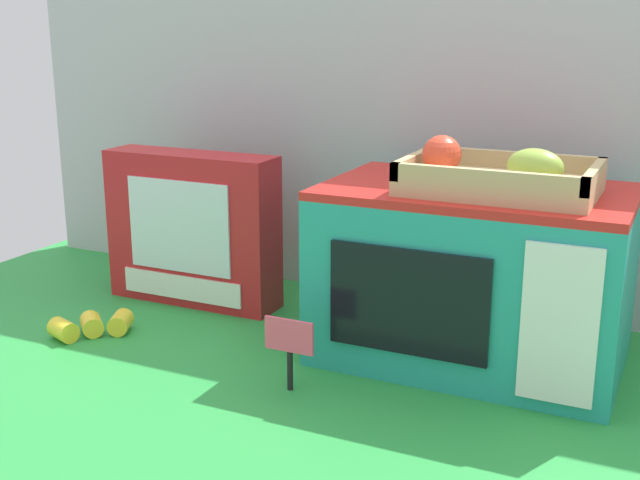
{
  "coord_description": "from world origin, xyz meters",
  "views": [
    {
      "loc": [
        0.41,
        -1.11,
        0.48
      ],
      "look_at": [
        -0.12,
        -0.0,
        0.14
      ],
      "focal_mm": 45.68,
      "sensor_mm": 36.0,
      "label": 1
    }
  ],
  "objects": [
    {
      "name": "display_back_panel",
      "position": [
        0.0,
        0.2,
        0.34
      ],
      "size": [
        1.61,
        0.03,
        0.67
      ],
      "primitive_type": "cube",
      "color": "#B7BABF",
      "rests_on": "ground"
    },
    {
      "name": "price_sign",
      "position": [
        -0.05,
        -0.23,
        0.07
      ],
      "size": [
        0.07,
        0.01,
        0.1
      ],
      "color": "black",
      "rests_on": "ground"
    },
    {
      "name": "toy_microwave",
      "position": [
        0.13,
        -0.02,
        0.13
      ],
      "size": [
        0.42,
        0.27,
        0.25
      ],
      "color": "teal",
      "rests_on": "ground"
    },
    {
      "name": "cookie_set_box",
      "position": [
        -0.37,
        0.02,
        0.13
      ],
      "size": [
        0.31,
        0.08,
        0.26
      ],
      "color": "red",
      "rests_on": "ground"
    },
    {
      "name": "loose_toy_banana",
      "position": [
        -0.42,
        -0.19,
        0.02
      ],
      "size": [
        0.11,
        0.11,
        0.03
      ],
      "color": "yellow",
      "rests_on": "ground"
    },
    {
      "name": "ground_plane",
      "position": [
        0.0,
        0.0,
        0.0
      ],
      "size": [
        1.7,
        1.7,
        0.0
      ],
      "primitive_type": "plane",
      "color": "green",
      "rests_on": "ground"
    },
    {
      "name": "food_groups_crate",
      "position": [
        0.17,
        -0.05,
        0.27
      ],
      "size": [
        0.25,
        0.17,
        0.07
      ],
      "color": "tan",
      "rests_on": "toy_microwave"
    }
  ]
}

